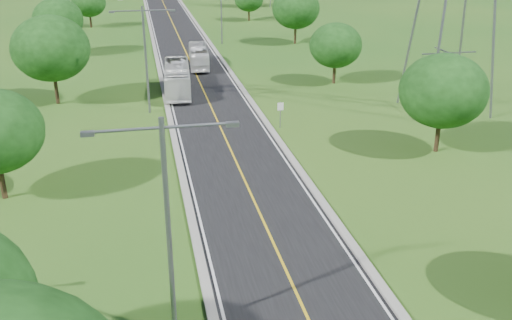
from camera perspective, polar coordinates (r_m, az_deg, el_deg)
The scene contains 16 objects.
ground at distance 70.82m, azimuth -6.08°, elevation 8.62°, with size 260.00×260.00×0.00m, color #205518.
road at distance 76.64m, azimuth -6.56°, elevation 9.67°, with size 8.00×150.00×0.06m, color black.
curb_left at distance 76.37m, azimuth -9.78°, elevation 9.51°, with size 0.50×150.00×0.22m, color gray.
curb_right at distance 77.11m, azimuth -3.38°, elevation 9.91°, with size 0.50×150.00×0.22m, color gray.
speed_limit_sign at distance 50.29m, azimuth 2.45°, elevation 4.93°, with size 0.55×0.09×2.40m.
streetlight_near_left at distance 23.14m, azimuth -8.85°, elevation -5.37°, with size 5.90×0.25×10.00m.
streetlight_mid_left at distance 54.59m, azimuth -11.01°, elevation 10.65°, with size 5.90×0.25×10.00m.
streetlight_far_right at distance 88.10m, azimuth -3.51°, elevation 15.31°, with size 5.90×0.25×10.00m.
tree_lc at distance 60.15m, azimuth -19.84°, elevation 10.45°, with size 7.56×7.56×8.79m.
tree_ld at distance 83.99m, azimuth -19.20°, elevation 13.14°, with size 6.72×6.72×7.82m.
tree_le at distance 107.53m, azimuth -16.39°, elevation 14.88°, with size 5.88×5.88×6.84m.
tree_rb at distance 46.18m, azimuth 18.22°, elevation 6.58°, with size 6.72×6.72×7.82m.
tree_rc at distance 65.44m, azimuth 7.97°, elevation 11.29°, with size 5.88×5.88×6.84m.
tree_rd at distance 88.51m, azimuth 4.01°, elevation 14.89°, with size 7.14×7.14×8.30m.
bus_outbound at distance 73.66m, azimuth -5.76°, elevation 10.27°, with size 2.22×9.50×2.65m, color silver.
bus_inbound at distance 62.12m, azimuth -7.89°, elevation 8.11°, with size 2.57×11.00×3.06m, color white.
Camera 1 is at (-6.64, -8.54, 16.58)m, focal length 40.00 mm.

